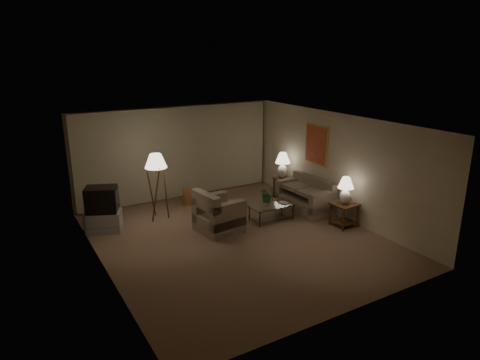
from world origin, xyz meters
name	(u,v)px	position (x,y,z in m)	size (l,w,h in m)	color
ground	(236,238)	(0.00, 0.00, 0.00)	(7.00, 7.00, 0.00)	#855E49
room_shell	(207,152)	(0.02, 1.51, 1.75)	(6.04, 7.02, 2.72)	#C3B196
sofa	(305,198)	(2.50, 0.62, 0.36)	(1.64, 0.87, 0.72)	gray
armchair	(219,215)	(-0.15, 0.57, 0.41)	(1.19, 1.15, 0.82)	gray
side_table_near	(344,210)	(2.65, -0.73, 0.41)	(0.56, 0.56, 0.60)	#3D2610
side_table_far	(282,184)	(2.65, 1.87, 0.39)	(0.47, 0.40, 0.60)	#3D2610
table_lamp_near	(346,188)	(2.65, -0.73, 1.00)	(0.39, 0.39, 0.67)	white
table_lamp_far	(283,163)	(2.65, 1.87, 1.04)	(0.44, 0.44, 0.75)	white
coffee_table	(271,210)	(1.34, 0.52, 0.28)	(1.16, 0.63, 0.41)	silver
tv_cabinet	(104,221)	(-2.55, 1.98, 0.25)	(0.96, 0.80, 0.50)	#AAAAAC
crt_tv	(102,199)	(-2.55, 1.98, 0.81)	(0.86, 0.76, 0.61)	black
floor_lamp	(157,185)	(-1.13, 2.08, 0.90)	(0.56, 0.56, 1.72)	#3D2610
ottoman	(193,196)	(0.14, 2.75, 0.19)	(0.56, 0.56, 0.37)	#B0663B
vase	(267,203)	(1.19, 0.52, 0.49)	(0.13, 0.13, 0.14)	white
flowers	(267,192)	(1.19, 0.52, 0.77)	(0.39, 0.34, 0.43)	#30682E
book	(282,204)	(1.59, 0.42, 0.42)	(0.18, 0.24, 0.02)	olive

